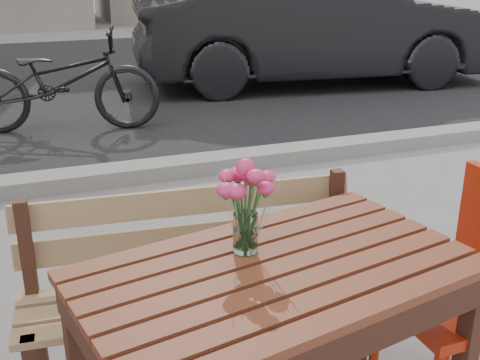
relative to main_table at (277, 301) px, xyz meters
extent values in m
cube|color=black|center=(-0.03, 6.87, -0.63)|extent=(30.00, 8.00, 0.00)
cube|color=gray|center=(-0.03, 2.87, -0.57)|extent=(30.00, 0.25, 0.12)
cube|color=maroon|center=(0.00, 0.00, 0.11)|extent=(1.34, 0.94, 0.03)
cube|color=black|center=(0.49, 0.41, -0.27)|extent=(0.07, 0.07, 0.72)
cube|color=#A17953|center=(-0.13, 0.43, -0.20)|extent=(1.38, 0.49, 0.03)
cube|color=#A17953|center=(-0.11, 0.63, 0.03)|extent=(1.35, 0.15, 0.37)
cube|color=black|center=(0.47, 0.22, -0.41)|extent=(0.05, 0.05, 0.44)
cube|color=black|center=(-0.73, 0.64, -0.22)|extent=(0.05, 0.05, 0.82)
cube|color=black|center=(0.50, 0.53, -0.22)|extent=(0.05, 0.05, 0.82)
cube|color=#A9220A|center=(0.70, 0.02, -0.17)|extent=(0.46, 0.46, 0.04)
cylinder|color=#A9220A|center=(0.52, 0.20, -0.41)|extent=(0.04, 0.04, 0.44)
cylinder|color=#A9220A|center=(0.88, 0.20, -0.41)|extent=(0.04, 0.04, 0.44)
cylinder|color=white|center=(-0.06, 0.13, 0.19)|extent=(0.08, 0.08, 0.13)
cylinder|color=#30662F|center=(-0.06, 0.13, 0.26)|extent=(0.05, 0.05, 0.27)
imported|color=black|center=(2.95, 5.66, 0.13)|extent=(4.77, 2.19, 1.52)
imported|color=black|center=(-0.33, 4.45, -0.14)|extent=(1.95, 1.01, 0.98)
camera|label=1|loc=(-0.66, -1.49, 1.03)|focal=45.00mm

